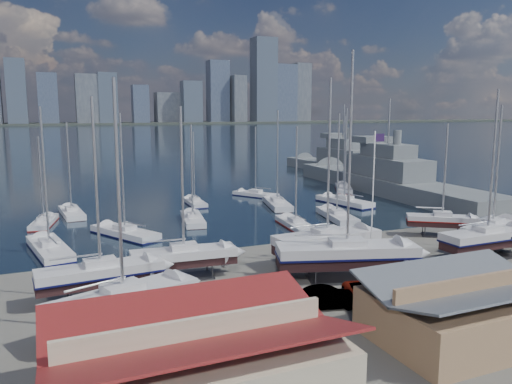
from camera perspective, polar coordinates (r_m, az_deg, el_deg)
name	(u,v)px	position (r m, az deg, el deg)	size (l,w,h in m)	color
ground	(333,267)	(48.02, 8.81, -8.52)	(1400.00, 1400.00, 0.00)	#605E59
water	(81,134)	(349.82, -19.34, 6.23)	(1400.00, 600.00, 0.40)	#182238
far_shore	(64,124)	(609.30, -21.13, 7.27)	(1400.00, 80.00, 2.20)	#2D332D
skyline	(54,89)	(603.15, -22.07, 10.82)	(639.14, 43.80, 107.69)	#475166
shed_red	(197,357)	(26.53, -6.71, -18.20)	(14.70, 9.45, 4.51)	#BFB293
shed_grey	(467,306)	(35.60, 22.96, -11.88)	(12.60, 8.40, 4.17)	#8C6B4C
sailboat_cradle_0	(101,273)	(41.11, -17.33, -8.88)	(9.82, 3.39, 15.62)	#2D2D33
sailboat_cradle_1	(123,301)	(34.87, -14.92, -11.97)	(10.66, 6.24, 16.59)	#2D2D33
sailboat_cradle_2	(184,256)	(44.37, -8.22, -7.26)	(9.27, 3.24, 14.95)	#2D2D33
sailboat_cradle_3	(347,254)	(44.33, 10.34, -7.02)	(12.69, 7.02, 19.48)	#2D2D33
sailboat_cradle_4	(327,241)	(49.01, 8.12, -5.51)	(11.01, 3.62, 17.60)	#2D2D33
sailboat_cradle_5	(487,238)	(54.88, 24.93, -4.76)	(10.36, 2.98, 16.65)	#2D2D33
sailboat_cradle_6	(442,220)	(62.51, 20.50, -3.03)	(7.91, 6.37, 13.21)	#2D2D33
sailboat_cradle_7	(493,229)	(59.49, 25.41, -3.83)	(9.61, 5.22, 15.19)	#2D2D33
sailboat_moored_0	(50,251)	(56.12, -22.51, -6.20)	(4.72, 10.87, 15.73)	black
sailboat_moored_1	(44,223)	(70.03, -23.07, -3.28)	(3.87, 8.30, 11.97)	black
sailboat_moored_2	(72,214)	(74.79, -20.30, -2.35)	(3.29, 9.24, 13.68)	black
sailboat_moored_3	(125,234)	(60.64, -14.74, -4.68)	(7.17, 10.20, 15.02)	black
sailboat_moored_4	(193,220)	(66.63, -7.23, -3.20)	(3.99, 9.21, 13.46)	black
sailboat_moored_5	(195,203)	(79.22, -7.04, -1.23)	(2.48, 8.07, 11.97)	black
sailboat_moored_6	(296,225)	(63.25, 4.55, -3.84)	(3.49, 9.14, 13.32)	black
sailboat_moored_7	(277,205)	(76.95, 2.44, -1.47)	(5.19, 10.59, 15.41)	black
sailboat_moored_8	(256,195)	(85.91, -0.05, -0.36)	(6.42, 8.41, 12.59)	black
sailboat_moored_9	(337,217)	(68.91, 9.20, -2.83)	(4.76, 10.27, 14.97)	black
sailboat_moored_10	(344,203)	(79.91, 10.05, -1.22)	(4.88, 10.89, 15.73)	black
sailboat_moored_11	(343,189)	(93.68, 9.96, 0.30)	(7.15, 9.76, 14.48)	black
naval_ship_east	(386,183)	(93.58, 14.66, 0.97)	(10.92, 52.38, 18.68)	#595F62
naval_ship_west	(342,166)	(120.56, 9.84, 2.90)	(8.93, 41.87, 17.74)	#595F62
car_a	(282,326)	(33.43, 2.98, -15.00)	(1.91, 4.76, 1.62)	gray
car_b	(328,297)	(38.37, 8.21, -11.85)	(1.69, 4.84, 1.59)	gray
car_c	(369,297)	(39.04, 12.81, -11.59)	(2.69, 5.83, 1.62)	gray
flagpole	(374,187)	(48.76, 13.33, 0.52)	(1.12, 0.12, 12.73)	white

